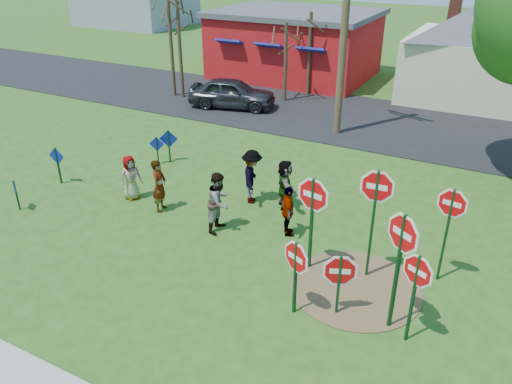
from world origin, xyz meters
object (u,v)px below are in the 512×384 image
(stop_sign_c, at_px, (401,247))
(suv, at_px, (232,93))
(person_a, at_px, (131,178))
(utility_pole, at_px, (346,6))
(stop_sign_b, at_px, (376,197))
(person_b, at_px, (159,186))
(stop_sign_a, at_px, (296,263))
(stop_sign_d, at_px, (450,212))

(stop_sign_c, xyz_separation_m, suv, (-11.12, 12.27, -1.32))
(stop_sign_c, distance_m, person_a, 9.43)
(stop_sign_c, bearing_deg, utility_pole, 148.88)
(stop_sign_b, relative_size, stop_sign_c, 1.03)
(person_b, height_order, suv, person_b)
(stop_sign_c, distance_m, utility_pole, 12.75)
(stop_sign_a, height_order, stop_sign_b, stop_sign_b)
(stop_sign_c, height_order, person_b, stop_sign_c)
(stop_sign_c, height_order, stop_sign_d, stop_sign_c)
(stop_sign_b, xyz_separation_m, suv, (-10.14, 10.67, -1.47))
(utility_pole, bearing_deg, person_a, -113.34)
(person_a, bearing_deg, stop_sign_d, -66.08)
(stop_sign_c, relative_size, utility_pole, 0.30)
(stop_sign_a, height_order, suv, stop_sign_a)
(stop_sign_d, xyz_separation_m, person_a, (-9.73, -0.14, -1.18))
(stop_sign_c, height_order, utility_pole, utility_pole)
(person_a, xyz_separation_m, person_b, (1.32, -0.19, 0.10))
(stop_sign_b, relative_size, stop_sign_d, 1.16)
(stop_sign_d, bearing_deg, stop_sign_c, -95.53)
(stop_sign_b, distance_m, suv, 14.79)
(stop_sign_c, relative_size, stop_sign_d, 1.13)
(stop_sign_a, bearing_deg, utility_pole, 129.96)
(stop_sign_d, distance_m, person_b, 8.48)
(stop_sign_d, bearing_deg, stop_sign_a, -123.48)
(stop_sign_b, distance_m, stop_sign_c, 1.89)
(person_b, bearing_deg, person_a, 66.17)
(stop_sign_d, height_order, person_a, stop_sign_d)
(stop_sign_c, xyz_separation_m, person_b, (-7.76, 1.97, -1.25))
(stop_sign_a, bearing_deg, stop_sign_b, 88.37)
(stop_sign_c, distance_m, suv, 16.62)
(person_b, bearing_deg, stop_sign_a, -129.31)
(stop_sign_a, distance_m, person_b, 6.24)
(person_b, distance_m, suv, 10.84)
(stop_sign_a, height_order, stop_sign_c, stop_sign_c)
(stop_sign_a, bearing_deg, stop_sign_d, 71.35)
(stop_sign_c, distance_m, person_b, 8.10)
(person_b, relative_size, suv, 0.39)
(stop_sign_c, bearing_deg, stop_sign_d, 108.28)
(stop_sign_d, height_order, person_b, stop_sign_d)
(person_b, bearing_deg, stop_sign_b, -108.61)
(stop_sign_c, xyz_separation_m, utility_pole, (-5.19, 11.19, 3.23))
(stop_sign_b, xyz_separation_m, stop_sign_c, (0.99, -1.61, -0.15))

